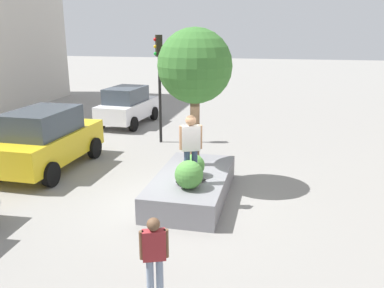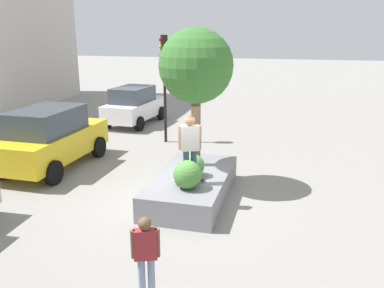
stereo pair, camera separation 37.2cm
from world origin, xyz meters
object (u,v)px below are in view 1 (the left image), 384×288
skateboarder (191,144)px  taxi_cab (47,139)px  bystander_watching (154,251)px  plaza_tree (195,67)px  traffic_light_corner (159,71)px  planter_ledge (192,186)px  skateboard (191,181)px  police_car (128,106)px

skateboarder → taxi_cab: (1.94, 5.46, -0.72)m
skateboarder → bystander_watching: size_ratio=1.17×
plaza_tree → skateboarder: 2.39m
plaza_tree → traffic_light_corner: plaza_tree is taller
plaza_tree → bystander_watching: (-5.30, -0.41, -2.74)m
planter_ledge → skateboarder: (-0.66, -0.11, 1.45)m
skateboard → police_car: (8.98, 5.29, 0.22)m
skateboard → planter_ledge: bearing=9.8°
police_car → taxi_cab: bearing=178.7°
planter_ledge → traffic_light_corner: (5.45, 2.59, 2.70)m
plaza_tree → bystander_watching: 5.98m
plaza_tree → skateboard: plaza_tree is taller
skateboard → bystander_watching: 3.79m
taxi_cab → traffic_light_corner: size_ratio=1.03×
plaza_tree → skateboarder: size_ratio=2.26×
skateboarder → planter_ledge: bearing=9.8°
taxi_cab → police_car: size_ratio=1.08×
skateboard → taxi_cab: size_ratio=0.17×
planter_ledge → traffic_light_corner: bearing=25.4°
skateboarder → traffic_light_corner: bearing=23.9°
police_car → traffic_light_corner: 4.39m
planter_ledge → taxi_cab: size_ratio=0.86×
planter_ledge → skateboard: 0.78m
plaza_tree → skateboard: 3.26m
bystander_watching → police_car: bearing=23.2°
skateboarder → police_car: 10.46m
skateboarder → taxi_cab: 5.84m
skateboard → police_car: size_ratio=0.18×
planter_ledge → taxi_cab: taxi_cab is taller
planter_ledge → plaza_tree: (0.86, 0.10, 3.28)m
skateboard → bystander_watching: (-3.78, -0.19, 0.13)m
planter_ledge → police_car: 9.83m
taxi_cab → plaza_tree: bearing=-94.6°
police_car → bystander_watching: police_car is taller
planter_ledge → taxi_cab: (1.28, 5.34, 0.73)m
plaza_tree → police_car: bearing=34.2°
skateboarder → traffic_light_corner: (6.10, 2.70, 1.25)m
planter_ledge → police_car: police_car is taller
skateboarder → bystander_watching: bearing=-177.1°
plaza_tree → bystander_watching: plaza_tree is taller
planter_ledge → skateboarder: 1.59m
police_car → bystander_watching: (-12.77, -5.49, -0.09)m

